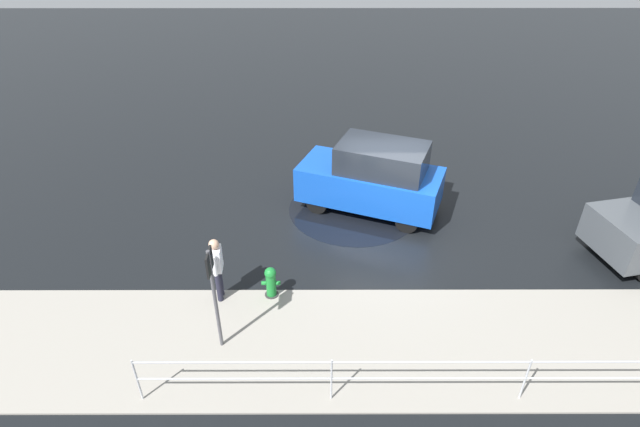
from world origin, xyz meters
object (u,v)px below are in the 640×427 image
object	(u,v)px
moving_hatchback	(373,178)
sign_post	(213,286)
fire_hydrant	(271,283)
pedestrian	(217,265)

from	to	relation	value
moving_hatchback	sign_post	xyz separation A→B (m)	(3.45, 5.13, 0.55)
moving_hatchback	fire_hydrant	world-z (taller)	moving_hatchback
pedestrian	fire_hydrant	bearing A→B (deg)	-176.30
fire_hydrant	pedestrian	world-z (taller)	pedestrian
fire_hydrant	pedestrian	distance (m)	1.26
fire_hydrant	pedestrian	xyz separation A→B (m)	(1.13, 0.07, 0.56)
fire_hydrant	sign_post	xyz separation A→B (m)	(0.89, 1.46, 1.18)
moving_hatchback	pedestrian	size ratio (longest dim) A/B	2.62
fire_hydrant	sign_post	size ratio (longest dim) A/B	0.33
pedestrian	sign_post	distance (m)	1.54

